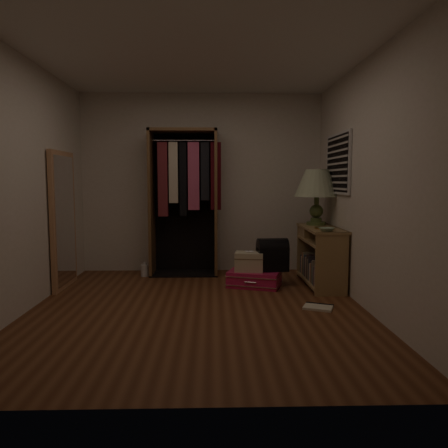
% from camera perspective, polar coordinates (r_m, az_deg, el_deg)
% --- Properties ---
extents(ground, '(4.00, 4.00, 0.00)m').
position_cam_1_polar(ground, '(4.66, -3.43, -11.02)').
color(ground, '#582E19').
rests_on(ground, ground).
extents(room_walls, '(3.52, 4.02, 2.60)m').
position_cam_1_polar(room_walls, '(4.51, -2.56, 7.73)').
color(room_walls, beige).
rests_on(room_walls, ground).
extents(console_bookshelf, '(0.42, 1.12, 0.75)m').
position_cam_1_polar(console_bookshelf, '(5.75, 12.40, -3.95)').
color(console_bookshelf, '#987649').
rests_on(console_bookshelf, ground).
extents(open_wardrobe, '(1.00, 0.50, 2.05)m').
position_cam_1_polar(open_wardrobe, '(6.24, -5.01, 4.51)').
color(open_wardrobe, brown).
rests_on(open_wardrobe, ground).
extents(floor_mirror, '(0.06, 0.80, 1.70)m').
position_cam_1_polar(floor_mirror, '(5.79, -20.25, 0.49)').
color(floor_mirror, tan).
rests_on(floor_mirror, ground).
extents(pink_suitcase, '(0.77, 0.65, 0.20)m').
position_cam_1_polar(pink_suitcase, '(5.61, 4.01, -7.09)').
color(pink_suitcase, '#BE1749').
rests_on(pink_suitcase, ground).
extents(train_case, '(0.39, 0.30, 0.26)m').
position_cam_1_polar(train_case, '(5.53, 3.31, -4.92)').
color(train_case, '#BFB492').
rests_on(train_case, pink_suitcase).
extents(black_bag, '(0.40, 0.29, 0.41)m').
position_cam_1_polar(black_bag, '(5.59, 6.33, -3.91)').
color(black_bag, black).
rests_on(black_bag, pink_suitcase).
extents(table_lamp, '(0.66, 0.66, 0.74)m').
position_cam_1_polar(table_lamp, '(5.92, 12.03, 5.07)').
color(table_lamp, '#44582A').
rests_on(table_lamp, console_bookshelf).
extents(brass_tray, '(0.31, 0.31, 0.01)m').
position_cam_1_polar(brass_tray, '(5.51, 13.04, -0.52)').
color(brass_tray, '#A57C3F').
rests_on(brass_tray, console_bookshelf).
extents(ceramic_bowl, '(0.22, 0.22, 0.04)m').
position_cam_1_polar(ceramic_bowl, '(5.24, 13.25, -0.69)').
color(ceramic_bowl, '#9BB798').
rests_on(ceramic_bowl, console_bookshelf).
extents(white_jug, '(0.14, 0.14, 0.20)m').
position_cam_1_polar(white_jug, '(6.26, -10.27, -5.95)').
color(white_jug, silver).
rests_on(white_jug, ground).
extents(floor_book, '(0.36, 0.33, 0.03)m').
position_cam_1_polar(floor_book, '(4.79, 12.24, -10.51)').
color(floor_book, beige).
rests_on(floor_book, ground).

